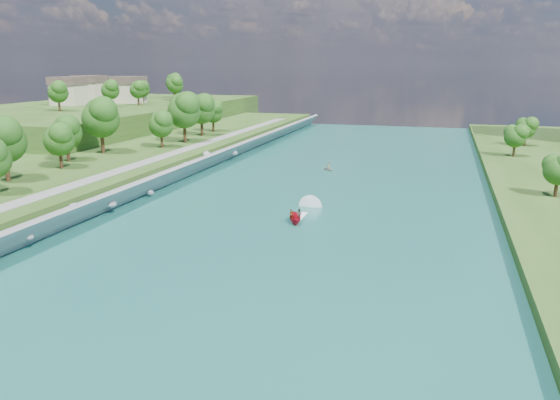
% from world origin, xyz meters
% --- Properties ---
extents(ground, '(260.00, 260.00, 0.00)m').
position_xyz_m(ground, '(0.00, 0.00, 0.00)').
color(ground, '#2D5119').
rests_on(ground, ground).
extents(river_water, '(55.00, 240.00, 0.10)m').
position_xyz_m(river_water, '(0.00, 20.00, 0.05)').
color(river_water, '#175748').
rests_on(river_water, ground).
extents(berm_west, '(45.00, 240.00, 3.50)m').
position_xyz_m(berm_west, '(-50.00, 20.00, 1.75)').
color(berm_west, '#2D5119').
rests_on(berm_west, ground).
extents(ridge_west, '(60.00, 120.00, 9.00)m').
position_xyz_m(ridge_west, '(-82.50, 95.00, 4.50)').
color(ridge_west, '#2D5119').
rests_on(ridge_west, ground).
extents(riprap_bank, '(4.13, 236.00, 4.25)m').
position_xyz_m(riprap_bank, '(-25.86, 19.57, 1.81)').
color(riprap_bank, slate).
rests_on(riprap_bank, ground).
extents(riverside_path, '(3.00, 200.00, 0.10)m').
position_xyz_m(riverside_path, '(-32.50, 20.00, 3.55)').
color(riverside_path, gray).
rests_on(riverside_path, berm_west).
extents(ridge_houses, '(29.50, 29.50, 8.40)m').
position_xyz_m(ridge_houses, '(-88.67, 100.00, 13.31)').
color(ridge_houses, beige).
rests_on(ridge_houses, ridge_west).
extents(trees_ridge, '(13.85, 69.52, 10.53)m').
position_xyz_m(trees_ridge, '(-73.54, 102.33, 13.72)').
color(trees_ridge, '#215115').
rests_on(trees_ridge, ridge_west).
extents(motorboat, '(3.60, 18.71, 1.94)m').
position_xyz_m(motorboat, '(0.87, 15.99, 0.66)').
color(motorboat, '#AB0D1E').
rests_on(motorboat, river_water).
extents(raft, '(3.51, 3.73, 1.48)m').
position_xyz_m(raft, '(-2.58, 52.75, 0.45)').
color(raft, gray).
rests_on(raft, river_water).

